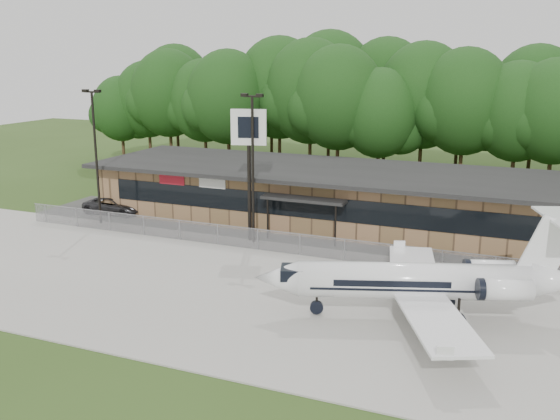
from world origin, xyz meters
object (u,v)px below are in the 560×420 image
at_px(terminal, 354,197).
at_px(suv, 115,206).
at_px(pole_sign, 249,141).
at_px(business_jet, 425,282).

bearing_deg(terminal, suv, -166.66).
bearing_deg(suv, pole_sign, -104.91).
bearing_deg(pole_sign, suv, 153.78).
distance_m(business_jet, pole_sign, 16.87).
height_order(business_jet, pole_sign, pole_sign).
relative_size(terminal, suv, 7.88).
height_order(suv, pole_sign, pole_sign).
xyz_separation_m(terminal, suv, (-18.84, -4.47, -1.45)).
bearing_deg(business_jet, pole_sign, 128.21).
relative_size(suv, pole_sign, 0.57).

